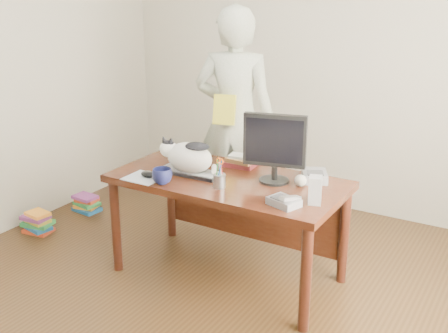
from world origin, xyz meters
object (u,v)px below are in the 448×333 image
(monitor, at_px, (275,145))
(baseball, at_px, (300,181))
(mouse, at_px, (148,174))
(person, at_px, (235,119))
(speaker, at_px, (315,190))
(keyboard, at_px, (190,172))
(desk, at_px, (233,195))
(phone, at_px, (285,201))
(cat, at_px, (188,156))
(calculator, at_px, (315,176))
(book_pile_b, at_px, (87,203))
(coffee_mug, at_px, (162,176))
(pen_cup, at_px, (220,179))
(book_pile_a, at_px, (38,223))
(book_stack, at_px, (241,161))

(monitor, distance_m, baseball, 0.29)
(monitor, relative_size, mouse, 4.19)
(monitor, relative_size, person, 0.25)
(speaker, bearing_deg, keyboard, 157.27)
(desk, xyz_separation_m, speaker, (0.68, -0.19, 0.23))
(keyboard, distance_m, phone, 0.84)
(desk, xyz_separation_m, keyboard, (-0.28, -0.13, 0.16))
(desk, xyz_separation_m, cat, (-0.29, -0.14, 0.28))
(mouse, bearing_deg, calculator, 27.97)
(desk, bearing_deg, book_pile_b, 171.03)
(phone, relative_size, book_pile_b, 0.84)
(coffee_mug, bearing_deg, mouse, 164.61)
(calculator, height_order, book_pile_b, calculator)
(person, bearing_deg, book_pile_b, 3.42)
(pen_cup, relative_size, phone, 0.95)
(book_pile_a, bearing_deg, calculator, 11.67)
(coffee_mug, distance_m, book_pile_a, 1.60)
(desk, distance_m, book_stack, 0.27)
(desk, height_order, phone, phone)
(phone, distance_m, person, 1.45)
(speaker, xyz_separation_m, book_pile_b, (-2.40, 0.47, -0.76))
(book_stack, bearing_deg, monitor, -29.62)
(monitor, distance_m, pen_cup, 0.43)
(pen_cup, distance_m, person, 1.12)
(book_pile_a, bearing_deg, keyboard, 5.60)
(speaker, distance_m, book_pile_a, 2.55)
(cat, xyz_separation_m, book_pile_a, (-1.46, -0.14, -0.79))
(baseball, relative_size, calculator, 0.30)
(phone, bearing_deg, coffee_mug, -156.81)
(desk, distance_m, pen_cup, 0.33)
(keyboard, relative_size, book_pile_a, 1.71)
(book_pile_a, bearing_deg, phone, -1.06)
(phone, height_order, baseball, phone)
(keyboard, distance_m, book_pile_b, 1.65)
(speaker, bearing_deg, coffee_mug, 171.95)
(speaker, height_order, calculator, speaker)
(phone, bearing_deg, speaker, 59.91)
(mouse, xyz_separation_m, coffee_mug, (0.15, -0.04, 0.03))
(mouse, distance_m, person, 1.12)
(cat, bearing_deg, speaker, -5.08)
(coffee_mug, xyz_separation_m, book_pile_a, (-1.43, 0.11, -0.72))
(pen_cup, distance_m, book_pile_b, 1.98)
(coffee_mug, distance_m, baseball, 0.92)
(pen_cup, xyz_separation_m, book_pile_a, (-1.79, -0.02, -0.72))
(desk, height_order, speaker, speaker)
(keyboard, height_order, mouse, mouse)
(speaker, distance_m, book_stack, 0.83)
(phone, relative_size, book_pile_a, 0.80)
(keyboard, bearing_deg, book_pile_a, -176.06)
(pen_cup, bearing_deg, coffee_mug, -159.61)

